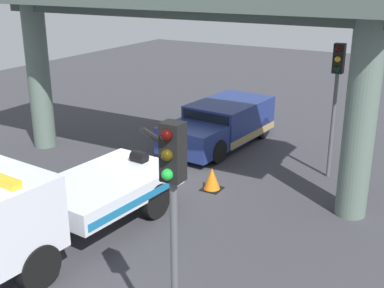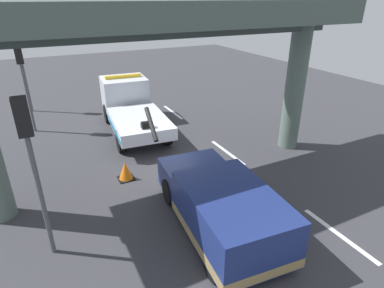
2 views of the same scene
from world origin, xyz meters
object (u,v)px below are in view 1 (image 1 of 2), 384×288
towed_van_green (222,124)px  tow_truck_white (47,203)px  traffic_light_near (337,82)px  traffic_cone_orange (212,179)px  traffic_light_far (173,197)px

towed_van_green → tow_truck_white: bearing=-0.4°
traffic_light_near → traffic_cone_orange: 4.86m
towed_van_green → traffic_light_far: size_ratio=1.25×
traffic_light_far → towed_van_green: bearing=-157.3°
tow_truck_white → towed_van_green: 9.04m
traffic_light_far → traffic_cone_orange: bearing=-157.3°
tow_truck_white → traffic_light_near: bearing=149.5°
traffic_light_far → traffic_cone_orange: traffic_light_far is taller
towed_van_green → traffic_cone_orange: bearing=22.7°
traffic_light_near → towed_van_green: bearing=-105.6°
traffic_light_near → traffic_light_far: (9.50, -0.00, -0.01)m
towed_van_green → traffic_light_near: 5.24m
traffic_light_far → tow_truck_white: bearing=-110.7°
traffic_light_near → traffic_light_far: bearing=-0.0°
tow_truck_white → traffic_light_far: (1.73, 4.57, 1.93)m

